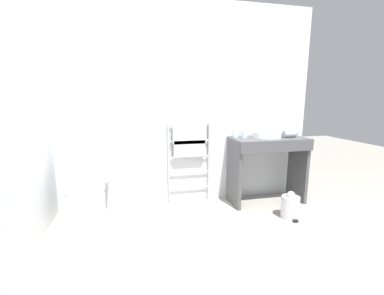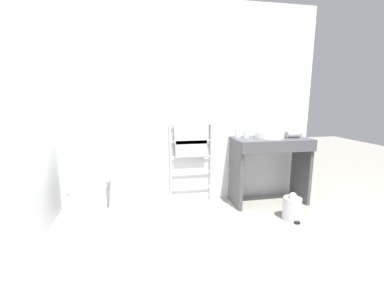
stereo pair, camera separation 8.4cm
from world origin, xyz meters
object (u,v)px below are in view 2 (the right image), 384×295
object	(u,v)px
toilet	(89,191)
sink_basin	(269,134)
hair_dryer	(293,134)
trash_bin	(292,208)
towel_radiator	(191,145)
cup_near_edge	(247,134)
cup_near_wall	(238,133)

from	to	relation	value
toilet	sink_basin	bearing A→B (deg)	2.76
hair_dryer	trash_bin	size ratio (longest dim) A/B	0.69
toilet	hair_dryer	distance (m)	2.47
towel_radiator	cup_near_edge	size ratio (longest dim) A/B	11.62
hair_dryer	trash_bin	distance (m)	0.91
toilet	trash_bin	size ratio (longest dim) A/B	2.56
cup_near_wall	cup_near_edge	bearing A→B (deg)	-36.72
towel_radiator	cup_near_edge	world-z (taller)	towel_radiator
cup_near_edge	trash_bin	world-z (taller)	cup_near_edge
hair_dryer	towel_radiator	bearing A→B (deg)	171.16
cup_near_wall	cup_near_edge	distance (m)	0.11
sink_basin	cup_near_edge	bearing A→B (deg)	173.56
toilet	hair_dryer	world-z (taller)	hair_dryer
toilet	cup_near_edge	world-z (taller)	cup_near_edge
trash_bin	cup_near_edge	bearing A→B (deg)	120.86
toilet	sink_basin	distance (m)	2.19
towel_radiator	trash_bin	xyz separation A→B (m)	(0.99, -0.67, -0.60)
trash_bin	cup_near_wall	bearing A→B (deg)	124.08
toilet	cup_near_edge	size ratio (longest dim) A/B	8.85
cup_near_wall	cup_near_edge	size ratio (longest dim) A/B	1.11
toilet	towel_radiator	bearing A→B (deg)	12.34
sink_basin	trash_bin	bearing A→B (deg)	-85.32
sink_basin	cup_near_edge	world-z (taller)	cup_near_edge
toilet	cup_near_edge	distance (m)	1.91
sink_basin	cup_near_wall	xyz separation A→B (m)	(-0.37, 0.10, 0.01)
toilet	sink_basin	size ratio (longest dim) A/B	2.22
towel_radiator	cup_near_wall	distance (m)	0.59
towel_radiator	cup_near_edge	xyz separation A→B (m)	(0.66, -0.12, 0.14)
cup_near_wall	hair_dryer	world-z (taller)	cup_near_wall
sink_basin	cup_near_wall	distance (m)	0.39
cup_near_edge	trash_bin	bearing A→B (deg)	-59.14
cup_near_edge	hair_dryer	bearing A→B (deg)	-7.05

